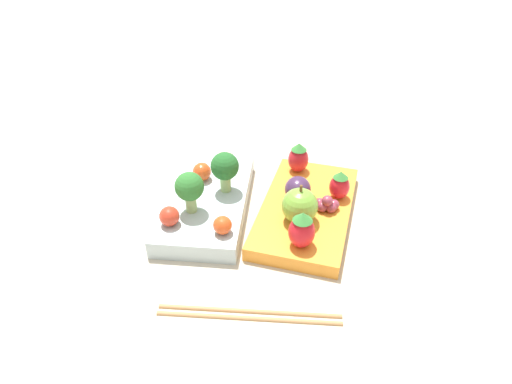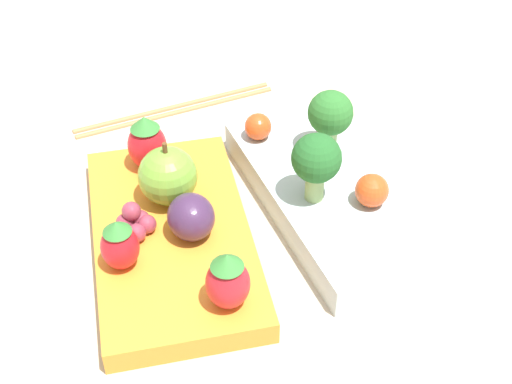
% 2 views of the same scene
% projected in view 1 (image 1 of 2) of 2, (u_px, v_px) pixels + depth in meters
% --- Properties ---
extents(ground_plane, '(4.00, 4.00, 0.00)m').
position_uv_depth(ground_plane, '(254.00, 215.00, 0.66)').
color(ground_plane, '#BCB29E').
extents(bento_box_savoury, '(0.23, 0.13, 0.03)m').
position_uv_depth(bento_box_savoury, '(207.00, 201.00, 0.67)').
color(bento_box_savoury, silver).
rests_on(bento_box_savoury, ground_plane).
extents(bento_box_fruit, '(0.24, 0.15, 0.02)m').
position_uv_depth(bento_box_fruit, '(306.00, 210.00, 0.66)').
color(bento_box_fruit, orange).
rests_on(bento_box_fruit, ground_plane).
extents(broccoli_floret_0, '(0.04, 0.04, 0.06)m').
position_uv_depth(broccoli_floret_0, '(190.00, 188.00, 0.61)').
color(broccoli_floret_0, '#93B770').
rests_on(broccoli_floret_0, bento_box_savoury).
extents(broccoli_floret_1, '(0.04, 0.04, 0.06)m').
position_uv_depth(broccoli_floret_1, '(225.00, 168.00, 0.65)').
color(broccoli_floret_1, '#93B770').
rests_on(broccoli_floret_1, bento_box_savoury).
extents(cherry_tomato_0, '(0.03, 0.03, 0.03)m').
position_uv_depth(cherry_tomato_0, '(202.00, 172.00, 0.68)').
color(cherry_tomato_0, '#DB4C1E').
rests_on(cherry_tomato_0, bento_box_savoury).
extents(cherry_tomato_1, '(0.03, 0.03, 0.03)m').
position_uv_depth(cherry_tomato_1, '(169.00, 216.00, 0.60)').
color(cherry_tomato_1, red).
rests_on(cherry_tomato_1, bento_box_savoury).
extents(cherry_tomato_2, '(0.02, 0.02, 0.02)m').
position_uv_depth(cherry_tomato_2, '(223.00, 225.00, 0.58)').
color(cherry_tomato_2, '#DB4C1E').
rests_on(cherry_tomato_2, bento_box_savoury).
extents(apple, '(0.05, 0.05, 0.06)m').
position_uv_depth(apple, '(300.00, 206.00, 0.61)').
color(apple, '#70A838').
rests_on(apple, bento_box_fruit).
extents(strawberry_0, '(0.03, 0.03, 0.05)m').
position_uv_depth(strawberry_0, '(302.00, 230.00, 0.57)').
color(strawberry_0, red).
rests_on(strawberry_0, bento_box_fruit).
extents(strawberry_1, '(0.03, 0.03, 0.05)m').
position_uv_depth(strawberry_1, '(298.00, 158.00, 0.71)').
color(strawberry_1, red).
rests_on(strawberry_1, bento_box_fruit).
extents(strawberry_2, '(0.03, 0.03, 0.04)m').
position_uv_depth(strawberry_2, '(340.00, 185.00, 0.65)').
color(strawberry_2, red).
rests_on(strawberry_2, bento_box_fruit).
extents(plum, '(0.04, 0.04, 0.04)m').
position_uv_depth(plum, '(298.00, 189.00, 0.65)').
color(plum, '#42284C').
rests_on(plum, bento_box_fruit).
extents(grape_cluster, '(0.03, 0.03, 0.03)m').
position_uv_depth(grape_cluster, '(327.00, 204.00, 0.64)').
color(grape_cluster, '#93384C').
rests_on(grape_cluster, bento_box_fruit).
extents(chopsticks_pair, '(0.04, 0.21, 0.01)m').
position_uv_depth(chopsticks_pair, '(249.00, 314.00, 0.52)').
color(chopsticks_pair, '#A37547').
rests_on(chopsticks_pair, ground_plane).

